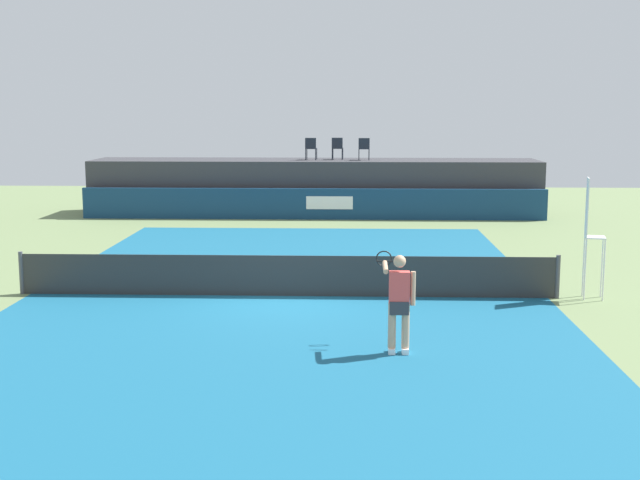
{
  "coord_description": "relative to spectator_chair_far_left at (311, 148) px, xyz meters",
  "views": [
    {
      "loc": [
        1.49,
        -19.14,
        4.34
      ],
      "look_at": [
        0.7,
        2.0,
        1.0
      ],
      "focal_mm": 47.65,
      "sensor_mm": 36.0,
      "label": 1
    }
  ],
  "objects": [
    {
      "name": "ground_plane",
      "position": [
        0.15,
        -12.19,
        -2.69
      ],
      "size": [
        48.0,
        48.0,
        0.0
      ],
      "primitive_type": "plane",
      "color": "#6B7F51"
    },
    {
      "name": "court_inner",
      "position": [
        0.15,
        -15.19,
        -2.69
      ],
      "size": [
        12.0,
        22.0,
        0.0
      ],
      "primitive_type": "cube",
      "color": "#16597A",
      "rests_on": "ground"
    },
    {
      "name": "sponsor_wall",
      "position": [
        0.16,
        -1.69,
        -2.09
      ],
      "size": [
        18.0,
        0.22,
        1.2
      ],
      "color": "navy",
      "rests_on": "ground"
    },
    {
      "name": "spectator_platform",
      "position": [
        0.15,
        0.11,
        -1.59
      ],
      "size": [
        18.0,
        2.8,
        2.2
      ],
      "primitive_type": "cube",
      "color": "#38383D",
      "rests_on": "ground"
    },
    {
      "name": "spectator_chair_far_left",
      "position": [
        0.0,
        0.0,
        0.0
      ],
      "size": [
        0.47,
        0.47,
        0.89
      ],
      "color": "#1E232D",
      "rests_on": "spectator_platform"
    },
    {
      "name": "spectator_chair_left",
      "position": [
        1.06,
        0.21,
        0.0
      ],
      "size": [
        0.46,
        0.46,
        0.89
      ],
      "color": "#1E232D",
      "rests_on": "spectator_platform"
    },
    {
      "name": "spectator_chair_center",
      "position": [
        2.14,
        -0.14,
        0.0
      ],
      "size": [
        0.44,
        0.44,
        0.89
      ],
      "color": "#1E232D",
      "rests_on": "spectator_platform"
    },
    {
      "name": "umpire_chair",
      "position": [
        7.05,
        -15.17,
        -1.11
      ],
      "size": [
        0.51,
        0.51,
        2.76
      ],
      "color": "white",
      "rests_on": "ground"
    },
    {
      "name": "tennis_net",
      "position": [
        0.15,
        -15.19,
        -2.22
      ],
      "size": [
        12.4,
        0.02,
        0.95
      ],
      "primitive_type": "cube",
      "color": "#2D2D2D",
      "rests_on": "ground"
    },
    {
      "name": "net_post_near",
      "position": [
        -6.05,
        -15.19,
        -2.19
      ],
      "size": [
        0.1,
        0.1,
        1.0
      ],
      "primitive_type": "cylinder",
      "color": "#4C4C51",
      "rests_on": "ground"
    },
    {
      "name": "net_post_far",
      "position": [
        6.35,
        -15.19,
        -2.19
      ],
      "size": [
        0.1,
        0.1,
        1.0
      ],
      "primitive_type": "cylinder",
      "color": "#4C4C51",
      "rests_on": "ground"
    },
    {
      "name": "tennis_player",
      "position": [
        2.49,
        -19.68,
        -1.73
      ],
      "size": [
        0.67,
        1.12,
        1.77
      ],
      "color": "white",
      "rests_on": "court_inner"
    },
    {
      "name": "tennis_ball",
      "position": [
        0.94,
        -12.45,
        -2.66
      ],
      "size": [
        0.07,
        0.07,
        0.07
      ],
      "primitive_type": "sphere",
      "color": "#D8EA33",
      "rests_on": "court_inner"
    }
  ]
}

